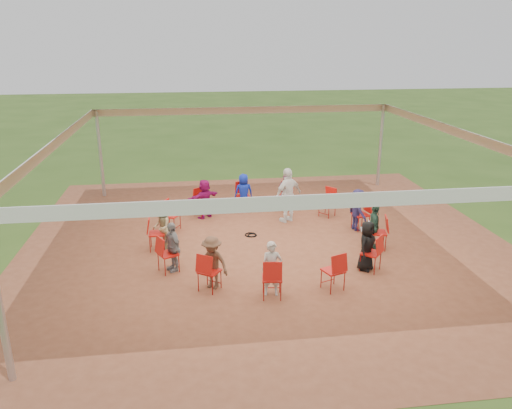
{
  "coord_description": "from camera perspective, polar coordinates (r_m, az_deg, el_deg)",
  "views": [
    {
      "loc": [
        -1.99,
        -12.27,
        5.29
      ],
      "look_at": [
        -0.27,
        0.3,
        1.03
      ],
      "focal_mm": 35.0,
      "sensor_mm": 36.0,
      "label": 1
    }
  ],
  "objects": [
    {
      "name": "chair_12",
      "position": [
        12.14,
        13.0,
        -5.45
      ],
      "size": [
        0.61,
        0.61,
        0.9
      ],
      "primitive_type": null,
      "rotation": [
        0.0,
        0.0,
        0.84
      ],
      "color": "red",
      "rests_on": "ground"
    },
    {
      "name": "chair_0",
      "position": [
        13.43,
        13.8,
        -3.14
      ],
      "size": [
        0.53,
        0.51,
        0.9
      ],
      "primitive_type": null,
      "rotation": [
        0.0,
        0.0,
        1.33
      ],
      "color": "red",
      "rests_on": "ground"
    },
    {
      "name": "chair_2",
      "position": [
        15.56,
        8.16,
        0.24
      ],
      "size": [
        0.61,
        0.61,
        0.9
      ],
      "primitive_type": null,
      "rotation": [
        0.0,
        0.0,
        2.29
      ],
      "color": "red",
      "rests_on": "ground"
    },
    {
      "name": "chair_6",
      "position": [
        14.48,
        -9.65,
        -1.25
      ],
      "size": [
        0.59,
        0.58,
        0.9
      ],
      "primitive_type": null,
      "rotation": [
        0.0,
        0.0,
        -2.06
      ],
      "color": "red",
      "rests_on": "ground"
    },
    {
      "name": "person_seated_4",
      "position": [
        15.31,
        -5.88,
        0.67
      ],
      "size": [
        1.17,
        0.98,
        1.21
      ],
      "primitive_type": "imported",
      "rotation": [
        0.0,
        0.0,
        -2.54
      ],
      "color": "#910E5C",
      "rests_on": "ground"
    },
    {
      "name": "chair_9",
      "position": [
        11.01,
        -5.35,
        -7.62
      ],
      "size": [
        0.6,
        0.6,
        0.9
      ],
      "primitive_type": null,
      "rotation": [
        0.0,
        0.0,
        -0.61
      ],
      "color": "red",
      "rests_on": "ground"
    },
    {
      "name": "person_seated_0",
      "position": [
        13.35,
        13.35,
        -2.48
      ],
      "size": [
        0.53,
        0.78,
        1.21
      ],
      "primitive_type": "imported",
      "rotation": [
        0.0,
        0.0,
        1.33
      ],
      "color": "#264636",
      "rests_on": "ground"
    },
    {
      "name": "chair_11",
      "position": [
        11.12,
        8.81,
        -7.5
      ],
      "size": [
        0.55,
        0.56,
        0.9
      ],
      "primitive_type": null,
      "rotation": [
        0.0,
        0.0,
        0.36
      ],
      "color": "red",
      "rests_on": "ground"
    },
    {
      "name": "person_seated_5",
      "position": [
        13.16,
        -10.78,
        -2.6
      ],
      "size": [
        0.34,
        0.59,
        1.21
      ],
      "primitive_type": "imported",
      "rotation": [
        0.0,
        0.0,
        -1.57
      ],
      "color": "tan",
      "rests_on": "ground"
    },
    {
      "name": "chair_5",
      "position": [
        15.45,
        -6.13,
        0.19
      ],
      "size": [
        0.6,
        0.6,
        0.9
      ],
      "primitive_type": null,
      "rotation": [
        0.0,
        0.0,
        -2.54
      ],
      "color": "red",
      "rests_on": "ground"
    },
    {
      "name": "chair_8",
      "position": [
        11.96,
        -10.01,
        -5.61
      ],
      "size": [
        0.58,
        0.58,
        0.9
      ],
      "primitive_type": null,
      "rotation": [
        0.0,
        0.0,
        -1.09
      ],
      "color": "red",
      "rests_on": "ground"
    },
    {
      "name": "chair_4",
      "position": [
        16.0,
        -1.52,
        0.94
      ],
      "size": [
        0.47,
        0.49,
        0.9
      ],
      "primitive_type": null,
      "rotation": [
        0.0,
        0.0,
        -3.02
      ],
      "color": "red",
      "rests_on": "ground"
    },
    {
      "name": "chair_7",
      "position": [
        13.23,
        -11.26,
        -3.28
      ],
      "size": [
        0.44,
        0.42,
        0.9
      ],
      "primitive_type": null,
      "rotation": [
        0.0,
        0.0,
        -1.57
      ],
      "color": "red",
      "rests_on": "ground"
    },
    {
      "name": "person_seated_3",
      "position": [
        15.84,
        -1.42,
        1.37
      ],
      "size": [
        0.63,
        0.4,
        1.21
      ],
      "primitive_type": "imported",
      "rotation": [
        0.0,
        0.0,
        -3.02
      ],
      "color": "#0E2199",
      "rests_on": "ground"
    },
    {
      "name": "person_seated_9",
      "position": [
        12.12,
        12.53,
        -4.62
      ],
      "size": [
        0.64,
        0.66,
        1.21
      ],
      "primitive_type": "imported",
      "rotation": [
        0.0,
        0.0,
        0.84
      ],
      "color": "black",
      "rests_on": "ground"
    },
    {
      "name": "laptop",
      "position": [
        13.34,
        12.67,
        -2.57
      ],
      "size": [
        0.35,
        0.4,
        0.24
      ],
      "rotation": [
        0.0,
        0.0,
        1.33
      ],
      "color": "#B7B7BC",
      "rests_on": "ground"
    },
    {
      "name": "standing_person",
      "position": [
        14.87,
        3.68,
        1.08
      ],
      "size": [
        1.09,
        0.92,
        1.66
      ],
      "primitive_type": "imported",
      "rotation": [
        0.0,
        0.0,
        3.68
      ],
      "color": "white",
      "rests_on": "ground"
    },
    {
      "name": "person_seated_8",
      "position": [
        10.72,
        1.83,
        -7.34
      ],
      "size": [
        0.48,
        0.34,
        1.21
      ],
      "primitive_type": "imported",
      "rotation": [
        0.0,
        0.0,
        -0.12
      ],
      "color": "#A9A297",
      "rests_on": "ground"
    },
    {
      "name": "chair_3",
      "position": [
        16.04,
        3.47,
        0.95
      ],
      "size": [
        0.55,
        0.56,
        0.9
      ],
      "primitive_type": null,
      "rotation": [
        0.0,
        0.0,
        2.78
      ],
      "color": "red",
      "rests_on": "ground"
    },
    {
      "name": "tent",
      "position": [
        12.77,
        1.38,
        5.34
      ],
      "size": [
        10.33,
        10.33,
        3.0
      ],
      "color": "#B2B2B7",
      "rests_on": "ground"
    },
    {
      "name": "chair_10",
      "position": [
        10.68,
        1.84,
        -8.41
      ],
      "size": [
        0.47,
        0.49,
        0.9
      ],
      "primitive_type": null,
      "rotation": [
        0.0,
        0.0,
        -0.12
      ],
      "color": "red",
      "rests_on": "ground"
    },
    {
      "name": "person_seated_2",
      "position": [
        15.88,
        3.4,
        1.39
      ],
      "size": [
        0.52,
        0.43,
        1.21
      ],
      "primitive_type": "imported",
      "rotation": [
        0.0,
        0.0,
        2.78
      ],
      "color": "#431024",
      "rests_on": "ground"
    },
    {
      "name": "ground",
      "position": [
        13.51,
        1.3,
        -4.51
      ],
      "size": [
        80.0,
        80.0,
        0.0
      ],
      "primitive_type": "plane",
      "color": "#314F18",
      "rests_on": "ground"
    },
    {
      "name": "person_seated_6",
      "position": [
        11.95,
        -9.53,
        -4.77
      ],
      "size": [
        0.65,
        0.8,
        1.21
      ],
      "primitive_type": "imported",
      "rotation": [
        0.0,
        0.0,
        -1.09
      ],
      "color": "gray",
      "rests_on": "ground"
    },
    {
      "name": "chair_1",
      "position": [
        14.64,
        11.88,
        -1.16
      ],
      "size": [
        0.53,
        0.51,
        0.9
      ],
      "primitive_type": null,
      "rotation": [
        0.0,
        0.0,
        1.81
      ],
      "color": "red",
      "rests_on": "ground"
    },
    {
      "name": "person_seated_7",
      "position": [
        11.03,
        -5.04,
        -6.62
      ],
      "size": [
        0.87,
        0.77,
        1.21
      ],
      "primitive_type": "imported",
      "rotation": [
        0.0,
        0.0,
        -0.61
      ],
      "color": "brown",
      "rests_on": "ground"
    },
    {
      "name": "dirt_patch",
      "position": [
        13.51,
        1.3,
        -4.48
      ],
      "size": [
        13.0,
        13.0,
        0.0
      ],
      "primitive_type": "plane",
      "color": "brown",
      "rests_on": "ground"
    },
    {
      "name": "cable_coil",
      "position": [
        14.03,
        -0.55,
        -3.5
      ],
      "size": [
        0.4,
        0.4,
        0.03
      ],
      "rotation": [
        0.0,
        0.0,
        0.23
      ],
      "color": "black",
      "rests_on": "ground"
    },
    {
      "name": "person_seated_1",
      "position": [
        14.53,
        11.53,
        -0.61
      ],
      "size": [
        0.56,
        0.85,
        1.21
      ],
      "primitive_type": "imported",
      "rotation": [
        0.0,
        0.0,
        1.81
      ],
      "color": "#1E1B40",
      "rests_on": "ground"
    }
  ]
}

